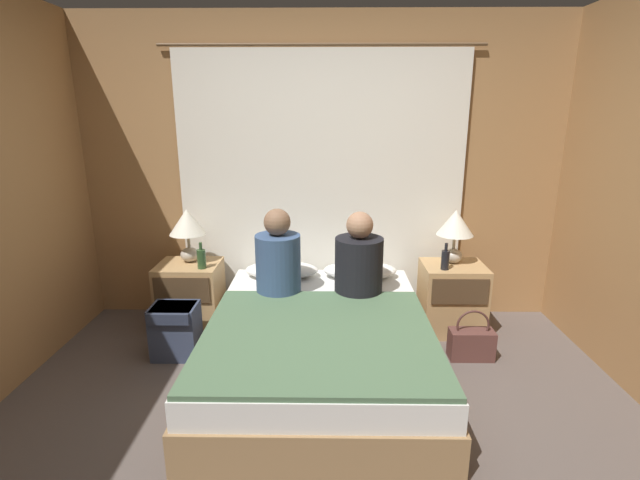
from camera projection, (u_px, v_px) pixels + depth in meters
name	position (u px, v px, depth m)	size (l,w,h in m)	color
ground_plane	(317.00, 453.00, 2.44)	(16.00, 16.00, 0.00)	#564C47
wall_back	(321.00, 172.00, 3.88)	(4.08, 0.06, 2.50)	#A37547
curtain_panel	(321.00, 188.00, 3.85)	(2.54, 0.02, 2.25)	white
bed	(319.00, 347.00, 3.12)	(1.46, 1.93, 0.43)	#99754C
nightstand_left	(191.00, 296.00, 3.77)	(0.49, 0.42, 0.56)	tan
nightstand_right	(452.00, 298.00, 3.75)	(0.49, 0.42, 0.56)	tan
lamp_left	(188.00, 226.00, 3.68)	(0.29, 0.29, 0.43)	#B2A899
lamp_right	(455.00, 227.00, 3.65)	(0.29, 0.29, 0.43)	#B2A899
pillow_left	(282.00, 270.00, 3.79)	(0.60, 0.31, 0.12)	white
pillow_right	(360.00, 270.00, 3.78)	(0.60, 0.31, 0.12)	white
blanket_on_bed	(319.00, 335.00, 2.79)	(1.40, 1.32, 0.03)	#4C6B4C
person_left_in_bed	(278.00, 259.00, 3.39)	(0.33, 0.33, 0.64)	#38517A
person_right_in_bed	(359.00, 261.00, 3.39)	(0.35, 0.35, 0.62)	black
beer_bottle_on_left_stand	(201.00, 258.00, 3.58)	(0.07, 0.07, 0.21)	#2D4C28
beer_bottle_on_right_stand	(445.00, 259.00, 3.55)	(0.06, 0.06, 0.21)	black
backpack_on_floor	(175.00, 328.00, 3.36)	(0.33, 0.28, 0.40)	#333D56
handbag_on_floor	(471.00, 343.00, 3.35)	(0.32, 0.15, 0.38)	brown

